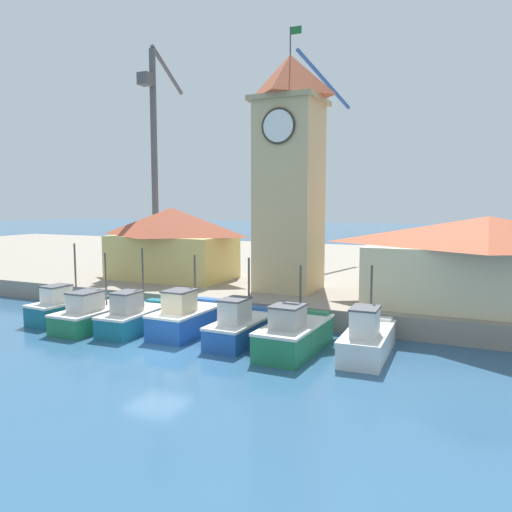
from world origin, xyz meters
TOP-DOWN VIEW (x-y plane):
  - ground_plane at (0.00, 0.00)m, footprint 300.00×300.00m
  - quay_wharf at (0.00, 26.41)m, footprint 120.00×40.00m
  - fishing_boat_far_left at (-8.08, 2.82)m, footprint 2.14×4.69m
  - fishing_boat_left_outer at (-5.48, 2.31)m, footprint 2.21×5.25m
  - fishing_boat_left_inner at (-3.12, 2.56)m, footprint 2.01×4.84m
  - fishing_boat_mid_left at (-0.37, 3.21)m, footprint 2.22×4.82m
  - fishing_boat_center at (2.79, 2.97)m, footprint 1.94×4.94m
  - fishing_boat_mid_right at (5.59, 2.51)m, footprint 2.22×5.08m
  - fishing_boat_right_inner at (8.67, 3.23)m, footprint 2.01×4.98m
  - clock_tower at (2.02, 11.12)m, footprint 4.05×4.05m
  - warehouse_left at (-7.32, 12.11)m, footprint 8.76×5.59m
  - warehouse_right at (13.23, 10.59)m, footprint 12.19×7.11m
  - port_crane_near at (-13.42, 18.62)m, footprint 2.00×7.21m
  - port_crane_far at (-3.07, 26.73)m, footprint 4.20×9.00m

SIDE VIEW (x-z plane):
  - ground_plane at x=0.00m, z-range 0.00..0.00m
  - quay_wharf at x=0.00m, z-range 0.00..1.16m
  - fishing_boat_left_outer at x=-5.48m, z-range -1.27..2.65m
  - fishing_boat_left_inner at x=-3.12m, z-range -1.39..2.84m
  - fishing_boat_far_left at x=-8.08m, z-range -1.42..2.88m
  - fishing_boat_center at x=2.79m, z-range -1.24..2.71m
  - fishing_boat_right_inner at x=8.67m, z-range -1.19..2.69m
  - fishing_boat_mid_right at x=5.59m, z-range -1.10..2.68m
  - fishing_boat_mid_left at x=-0.37m, z-range -1.16..2.77m
  - warehouse_right at x=13.23m, z-range 1.20..5.94m
  - warehouse_left at x=-7.32m, z-range 1.23..6.32m
  - port_crane_far at x=-3.07m, z-range -1.48..18.00m
  - port_crane_near at x=-13.42m, z-range -1.15..17.73m
  - clock_tower at x=2.02m, z-range 0.69..16.55m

